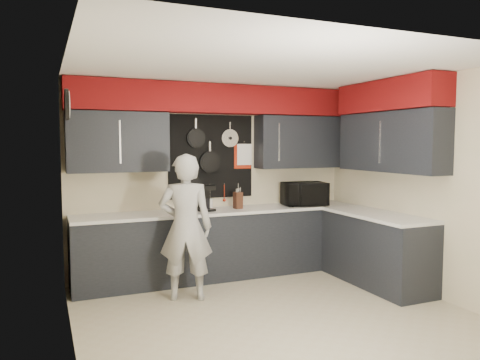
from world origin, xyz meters
name	(u,v)px	position (x,y,z in m)	size (l,w,h in m)	color
ground	(270,311)	(0.00, 0.00, 0.00)	(4.00, 4.00, 0.00)	#B6AC8D
back_wall_assembly	(218,128)	(0.01, 1.60, 2.01)	(4.00, 0.36, 2.60)	beige
right_wall_assembly	(394,133)	(1.85, 0.26, 1.94)	(0.36, 3.50, 2.60)	beige
left_wall_assembly	(70,197)	(-1.99, 0.02, 1.33)	(0.05, 3.50, 2.60)	beige
base_cabinets	(265,245)	(0.49, 1.13, 0.46)	(3.95, 2.20, 0.92)	black
microwave	(304,194)	(1.23, 1.37, 1.09)	(0.60, 0.41, 0.33)	black
knife_block	(238,200)	(0.23, 1.44, 1.03)	(0.10, 0.10, 0.22)	#371911
utensil_crock	(208,204)	(-0.17, 1.50, 1.00)	(0.12, 0.12, 0.15)	white
coffee_maker	(205,198)	(-0.25, 1.42, 1.10)	(0.24, 0.27, 0.34)	black
person	(186,227)	(-0.71, 0.75, 0.85)	(0.62, 0.41, 1.69)	#B8B8B5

